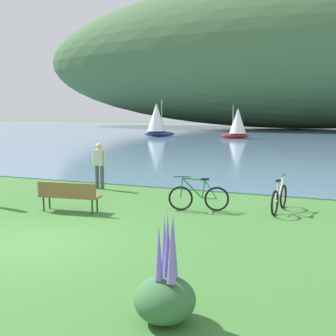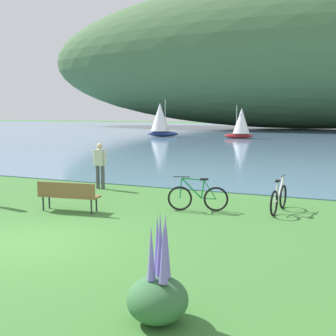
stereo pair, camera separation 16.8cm
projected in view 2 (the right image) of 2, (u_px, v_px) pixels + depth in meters
The scene contains 10 objects.
ground_plane at pixel (32, 242), 9.55m from camera, with size 200.00×200.00×0.00m, color #3D7533.
bay_water at pixel (290, 134), 52.83m from camera, with size 180.00×80.00×0.04m, color #5B7F9E.
distant_hillside at pixel (303, 53), 67.42m from camera, with size 91.36×28.00×23.80m, color #42663D.
park_bench_near_camera at pixel (68, 194), 12.36m from camera, with size 1.85×0.71×0.88m.
bicycle_leaning_near_bench at pixel (198, 197), 12.49m from camera, with size 1.71×0.58×1.01m.
bicycle_beside_path at pixel (279, 198), 12.35m from camera, with size 0.24×1.77×1.01m.
person_at_shoreline at pixel (100, 163), 15.98m from camera, with size 0.61×0.27×1.71m.
echium_bush_closest_to_camera at pixel (158, 292), 5.90m from camera, with size 0.86×0.86×1.55m.
sailboat_nearest_to_shore at pixel (160, 119), 47.75m from camera, with size 3.58×2.43×4.06m.
sailboat_mid_bay at pixel (241, 123), 44.50m from camera, with size 3.03×2.15×3.43m.
Camera 2 is at (6.33, -7.39, 2.91)m, focal length 45.93 mm.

